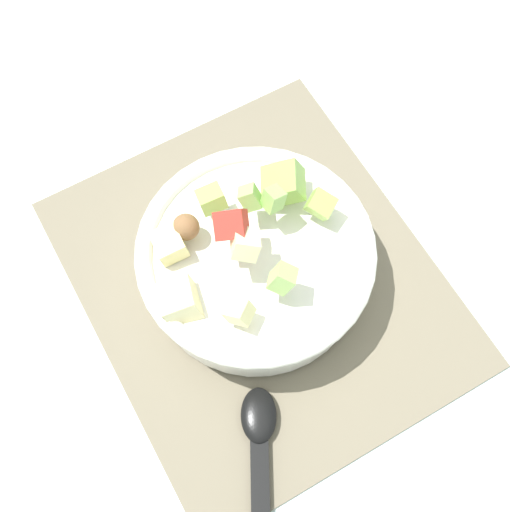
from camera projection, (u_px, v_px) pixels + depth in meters
The scene contains 4 objects.
ground_plane at pixel (259, 282), 0.78m from camera, with size 2.40×2.40×0.00m, color silver.
placemat at pixel (259, 281), 0.78m from camera, with size 0.42×0.36×0.01m, color #756B56.
salad_bowl at pixel (255, 259), 0.74m from camera, with size 0.24×0.24×0.13m.
serving_spoon at pixel (259, 452), 0.69m from camera, with size 0.18×0.11×0.01m.
Camera 1 is at (-0.25, 0.15, 0.72)m, focal length 50.25 mm.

